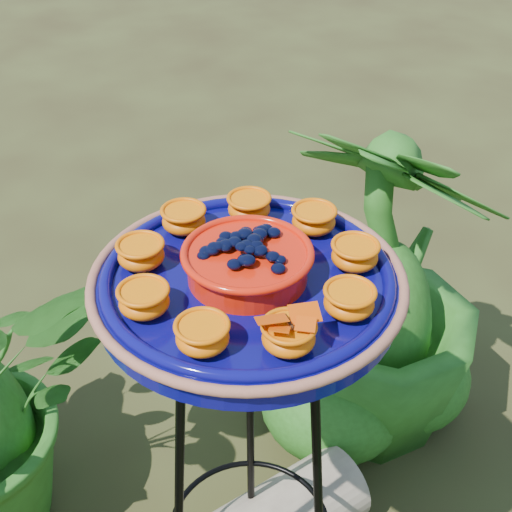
% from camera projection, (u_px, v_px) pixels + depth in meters
% --- Properties ---
extents(tripod_stand, '(0.43, 0.43, 0.96)m').
position_uv_depth(tripod_stand, '(249.00, 451.00, 1.37)').
color(tripod_stand, black).
rests_on(tripod_stand, ground).
extents(feeder_dish, '(0.60, 0.60, 0.11)m').
position_uv_depth(feeder_dish, '(248.00, 278.00, 1.13)').
color(feeder_dish, '#080759').
rests_on(feeder_dish, tripod_stand).
extents(shrub_back_right, '(0.78, 0.78, 0.99)m').
position_uv_depth(shrub_back_right, '(385.00, 287.00, 1.92)').
color(shrub_back_right, '#225316').
rests_on(shrub_back_right, ground).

